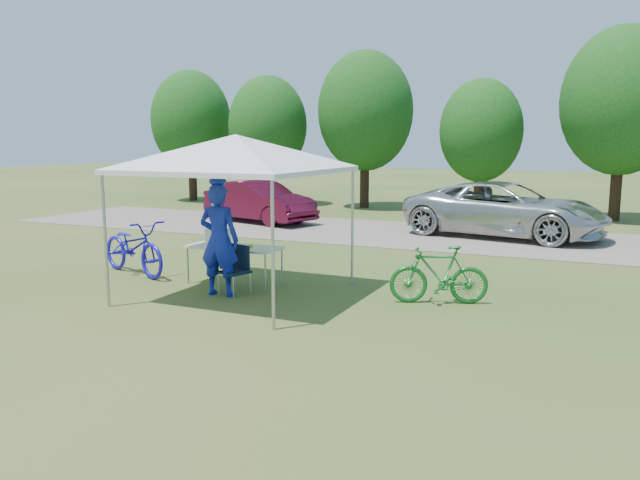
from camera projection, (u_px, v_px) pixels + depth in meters
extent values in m
plane|color=#2D5119|center=(239.00, 295.00, 10.72)|extent=(100.00, 100.00, 0.00)
cube|color=gray|center=(386.00, 233.00, 17.92)|extent=(24.00, 5.00, 0.02)
cylinder|color=#A5A5AA|center=(105.00, 242.00, 9.81)|extent=(0.05, 0.05, 2.10)
cylinder|color=#A5A5AA|center=(273.00, 256.00, 8.59)|extent=(0.05, 0.05, 2.10)
cylinder|color=#A5A5AA|center=(213.00, 220.00, 12.51)|extent=(0.05, 0.05, 2.10)
cylinder|color=#A5A5AA|center=(352.00, 229.00, 11.29)|extent=(0.05, 0.05, 2.10)
cube|color=white|center=(236.00, 170.00, 10.38)|extent=(3.15, 3.15, 0.08)
pyramid|color=white|center=(235.00, 134.00, 10.29)|extent=(4.53, 4.53, 0.55)
cylinder|color=#382314|center=(193.00, 179.00, 27.64)|extent=(0.36, 0.36, 1.89)
ellipsoid|color=#144711|center=(191.00, 120.00, 27.24)|extent=(3.46, 3.46, 4.32)
cylinder|color=#382314|center=(269.00, 184.00, 25.76)|extent=(0.36, 0.36, 1.75)
ellipsoid|color=#144711|center=(268.00, 125.00, 25.38)|extent=(3.20, 3.20, 4.00)
cylinder|color=#382314|center=(364.00, 182.00, 24.65)|extent=(0.36, 0.36, 2.03)
ellipsoid|color=#144711|center=(365.00, 111.00, 24.21)|extent=(3.71, 3.71, 4.64)
cylinder|color=#382314|center=(479.00, 191.00, 22.67)|extent=(0.36, 0.36, 1.61)
ellipsoid|color=#144711|center=(481.00, 131.00, 22.33)|extent=(2.94, 2.94, 3.68)
cylinder|color=#382314|center=(616.00, 189.00, 20.53)|extent=(0.36, 0.36, 2.10)
ellipsoid|color=#144711|center=(622.00, 101.00, 20.08)|extent=(3.84, 3.84, 4.80)
cube|color=white|center=(234.00, 247.00, 11.42)|extent=(1.74, 0.72, 0.04)
cylinder|color=#A5A5AA|center=(188.00, 266.00, 11.53)|extent=(0.04, 0.04, 0.68)
cylinder|color=#A5A5AA|center=(265.00, 273.00, 10.86)|extent=(0.04, 0.04, 0.68)
cylinder|color=#A5A5AA|center=(207.00, 260.00, 12.09)|extent=(0.04, 0.04, 0.68)
cylinder|color=#A5A5AA|center=(282.00, 267.00, 11.42)|extent=(0.04, 0.04, 0.68)
cube|color=black|center=(234.00, 272.00, 10.66)|extent=(0.54, 0.54, 0.04)
cube|color=black|center=(241.00, 257.00, 10.81)|extent=(0.42, 0.16, 0.43)
cylinder|color=#A5A5AA|center=(219.00, 285.00, 10.59)|extent=(0.02, 0.02, 0.38)
cylinder|color=#A5A5AA|center=(238.00, 288.00, 10.44)|extent=(0.02, 0.02, 0.38)
cylinder|color=#A5A5AA|center=(231.00, 281.00, 10.94)|extent=(0.02, 0.02, 0.38)
cylinder|color=#A5A5AA|center=(250.00, 283.00, 10.78)|extent=(0.02, 0.02, 0.38)
cube|color=white|center=(218.00, 238.00, 11.54)|extent=(0.40, 0.26, 0.26)
cube|color=white|center=(218.00, 230.00, 11.51)|extent=(0.41, 0.28, 0.04)
cylinder|color=gold|center=(251.00, 246.00, 11.21)|extent=(0.08, 0.08, 0.06)
imported|color=#1322A0|center=(219.00, 240.00, 10.57)|extent=(0.75, 0.53, 1.92)
imported|color=#1D16C6|center=(134.00, 247.00, 12.32)|extent=(2.20, 1.37, 1.09)
imported|color=#176B27|center=(439.00, 275.00, 10.10)|extent=(1.65, 0.96, 0.95)
imported|color=silver|center=(505.00, 209.00, 17.08)|extent=(5.75, 3.42, 1.50)
imported|color=#530D23|center=(259.00, 202.00, 20.14)|extent=(4.26, 2.52, 1.33)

